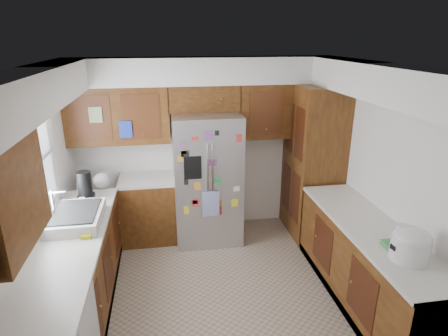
{
  "coord_description": "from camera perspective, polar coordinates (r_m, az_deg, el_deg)",
  "views": [
    {
      "loc": [
        -0.54,
        -3.58,
        2.76
      ],
      "look_at": [
        0.1,
        0.35,
        1.35
      ],
      "focal_mm": 30.0,
      "sensor_mm": 36.0,
      "label": 1
    }
  ],
  "objects": [
    {
      "name": "sink_assembly",
      "position": [
        4.19,
        -21.67,
        -6.95
      ],
      "size": [
        0.52,
        0.73,
        0.37
      ],
      "color": "silver",
      "rests_on": "left_counter_run"
    },
    {
      "name": "room_shell",
      "position": [
        4.08,
        -2.9,
        6.23
      ],
      "size": [
        3.64,
        3.24,
        2.52
      ],
      "color": "white",
      "rests_on": "ground"
    },
    {
      "name": "bridge_cabinet",
      "position": [
        5.1,
        -3.1,
        10.65
      ],
      "size": [
        0.96,
        0.34,
        0.35
      ],
      "primitive_type": "cube",
      "color": "#41200C",
      "rests_on": "fridge"
    },
    {
      "name": "pantry",
      "position": [
        5.42,
        13.38,
        0.87
      ],
      "size": [
        0.6,
        0.9,
        2.15
      ],
      "primitive_type": "cube",
      "color": "#41200C",
      "rests_on": "ground"
    },
    {
      "name": "right_counter_run",
      "position": [
        4.39,
        20.83,
        -14.1
      ],
      "size": [
        0.63,
        2.25,
        0.92
      ],
      "color": "#41200C",
      "rests_on": "ground"
    },
    {
      "name": "fridge_top_items",
      "position": [
        5.05,
        -3.31,
        13.96
      ],
      "size": [
        0.67,
        0.33,
        0.25
      ],
      "color": "#2D3DB3",
      "rests_on": "bridge_cabinet"
    },
    {
      "name": "left_counter_run",
      "position": [
        4.37,
        -19.1,
        -13.88
      ],
      "size": [
        1.36,
        3.2,
        0.92
      ],
      "color": "#41200C",
      "rests_on": "ground"
    },
    {
      "name": "left_counter_clutter",
      "position": [
        4.83,
        -19.62,
        -2.38
      ],
      "size": [
        0.39,
        0.84,
        0.38
      ],
      "color": "black",
      "rests_on": "left_counter_run"
    },
    {
      "name": "rice_cooker",
      "position": [
        3.65,
        26.59,
        -10.29
      ],
      "size": [
        0.34,
        0.33,
        0.29
      ],
      "color": "white",
      "rests_on": "right_counter_run"
    },
    {
      "name": "floor",
      "position": [
        4.55,
        -0.56,
        -17.77
      ],
      "size": [
        3.6,
        3.6,
        0.0
      ],
      "primitive_type": "plane",
      "color": "tan",
      "rests_on": "ground"
    },
    {
      "name": "fridge",
      "position": [
        5.16,
        -2.61,
        -1.6
      ],
      "size": [
        0.9,
        0.79,
        1.8
      ],
      "color": "#9C9BA0",
      "rests_on": "ground"
    },
    {
      "name": "paper_towel",
      "position": [
        3.71,
        25.47,
        -9.82
      ],
      "size": [
        0.12,
        0.12,
        0.27
      ],
      "primitive_type": "cylinder",
      "color": "white",
      "rests_on": "right_counter_run"
    }
  ]
}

